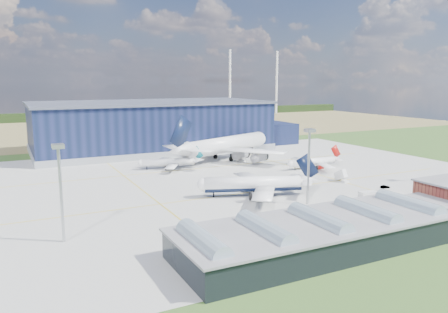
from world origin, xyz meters
TOP-DOWN VIEW (x-y plane):
  - ground at (0.00, 0.00)m, footprint 600.00×600.00m
  - apron at (0.00, 10.00)m, footprint 220.00×160.00m
  - farmland at (0.00, 220.00)m, footprint 600.00×220.00m
  - treeline at (0.00, 300.00)m, footprint 600.00×8.00m
  - hangar at (2.81, 94.80)m, footprint 145.00×62.00m
  - glass_concourse at (-6.45, -60.00)m, footprint 78.00×23.00m
  - light_mast_west at (-60.00, -30.00)m, footprint 2.60×2.60m
  - light_mast_center at (10.00, -30.00)m, footprint 2.60×2.60m
  - airliner_navy at (-0.19, -14.76)m, footprint 52.04×51.51m
  - airliner_red at (45.52, 13.04)m, footprint 28.64×28.03m
  - airliner_widebody at (22.59, 49.08)m, footprint 88.74×87.98m
  - airliner_regional at (-9.68, 40.00)m, footprint 34.63×34.18m
  - gse_tug_a at (-2.69, -46.00)m, footprint 3.28×4.42m
  - gse_tug_b at (-13.15, -46.00)m, footprint 2.43×3.47m
  - gse_van_a at (43.92, 13.19)m, footprint 5.22×2.55m
  - gse_cart_a at (26.35, 40.22)m, footprint 2.55×3.21m
  - gse_tug_c at (3.83, 46.72)m, footprint 2.01×3.21m
  - gse_cart_b at (31.52, 49.60)m, footprint 3.25×2.70m
  - gse_van_c at (30.04, -34.52)m, footprint 5.82×3.35m
  - airstair at (39.77, -11.01)m, footprint 2.07×4.82m
  - car_a at (-1.61, -48.00)m, footprint 3.51×1.92m
  - car_b at (46.34, -26.26)m, footprint 3.50×1.79m

SIDE VIEW (x-z plane):
  - ground at x=0.00m, z-range 0.00..0.00m
  - farmland at x=0.00m, z-range -0.01..0.01m
  - apron at x=0.00m, z-range -0.01..0.07m
  - car_b at x=46.34m, z-range 0.00..1.10m
  - car_a at x=-1.61m, z-range 0.00..1.13m
  - gse_cart_b at x=31.52m, z-range 0.00..1.21m
  - gse_cart_a at x=26.35m, z-range 0.00..1.22m
  - gse_tug_c at x=3.83m, z-range 0.00..1.40m
  - gse_tug_b at x=-13.15m, z-range 0.00..1.44m
  - gse_tug_a at x=-2.69m, z-range 0.00..1.65m
  - gse_van_a at x=43.92m, z-range 0.00..2.22m
  - gse_van_c at x=30.04m, z-range 0.00..2.65m
  - airstair at x=39.77m, z-range 0.00..3.05m
  - glass_concourse at x=-6.45m, z-range -0.61..7.99m
  - treeline at x=0.00m, z-range 0.00..8.00m
  - airliner_red at x=45.52m, z-range 0.00..9.23m
  - airliner_regional at x=-9.68m, z-range 0.00..9.28m
  - airliner_navy at x=-0.19m, z-range 0.00..13.30m
  - airliner_widebody at x=22.59m, z-range 0.00..22.13m
  - hangar at x=2.81m, z-range -1.43..24.67m
  - light_mast_west at x=-60.00m, z-range 3.93..26.93m
  - light_mast_center at x=10.00m, z-range 3.93..26.93m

